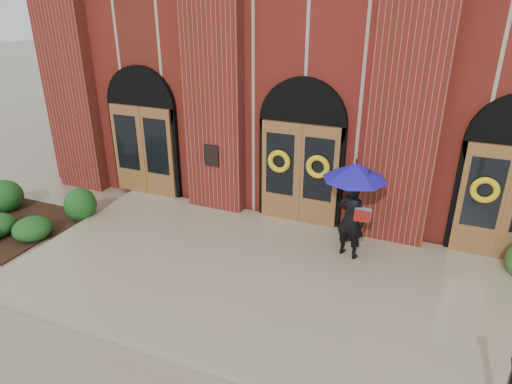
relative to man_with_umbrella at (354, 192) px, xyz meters
The scene contains 6 objects.
ground 2.74m from the man_with_umbrella, 134.34° to the right, with size 90.00×90.00×0.00m, color gray.
landing 2.61m from the man_with_umbrella, 137.22° to the right, with size 10.00×5.30×0.15m, color gray.
church_building 7.61m from the man_with_umbrella, 101.95° to the left, with size 16.20×12.53×7.00m.
man_with_umbrella is the anchor object (origin of this frame).
hedge_wall_left 8.17m from the man_with_umbrella, behind, with size 3.17×1.27×0.81m, color #194C19.
hedge_front_left 8.13m from the man_with_umbrella, 162.65° to the right, with size 1.42×1.22×0.50m, color #1A4A19.
Camera 1 is at (2.96, -7.14, 5.45)m, focal length 32.00 mm.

